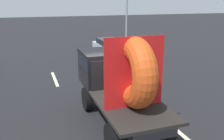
{
  "coord_description": "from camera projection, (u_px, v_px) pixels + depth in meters",
  "views": [
    {
      "loc": [
        -3.12,
        -7.68,
        4.33
      ],
      "look_at": [
        -0.19,
        0.82,
        1.76
      ],
      "focal_mm": 39.66,
      "sensor_mm": 36.0,
      "label": 1
    }
  ],
  "objects": [
    {
      "name": "lane_dash_left_far",
      "position": [
        55.0,
        79.0,
        13.99
      ],
      "size": [
        0.16,
        2.72,
        0.01
      ],
      "primitive_type": "cube",
      "rotation": [
        0.0,
        0.0,
        1.57
      ],
      "color": "beige",
      "rests_on": "ground_plane"
    },
    {
      "name": "traffic_light",
      "position": [
        127.0,
        6.0,
        21.58
      ],
      "size": [
        0.42,
        0.36,
        5.83
      ],
      "color": "gray",
      "rests_on": "ground_plane"
    },
    {
      "name": "ground_plane",
      "position": [
        124.0,
        121.0,
        9.15
      ],
      "size": [
        120.0,
        120.0,
        0.0
      ],
      "primitive_type": "plane",
      "color": "black"
    },
    {
      "name": "flatbed_truck",
      "position": [
        117.0,
        76.0,
        8.87
      ],
      "size": [
        2.02,
        5.01,
        3.32
      ],
      "color": "black",
      "rests_on": "ground_plane"
    },
    {
      "name": "lane_dash_right_far",
      "position": [
        113.0,
        75.0,
        14.63
      ],
      "size": [
        0.16,
        2.25,
        0.01
      ],
      "primitive_type": "cube",
      "rotation": [
        0.0,
        0.0,
        1.57
      ],
      "color": "beige",
      "rests_on": "ground_plane"
    },
    {
      "name": "distant_sedan",
      "position": [
        108.0,
        46.0,
        20.37
      ],
      "size": [
        1.63,
        3.8,
        1.24
      ],
      "color": "black",
      "rests_on": "ground_plane"
    }
  ]
}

